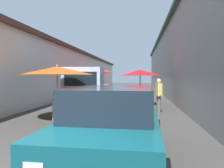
% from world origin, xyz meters
% --- Properties ---
extents(ground, '(90.00, 90.00, 0.00)m').
position_xyz_m(ground, '(13.50, 0.00, 0.00)').
color(ground, '#3D3A38').
extents(building_left_whitewash, '(49.80, 7.50, 4.03)m').
position_xyz_m(building_left_whitewash, '(15.75, 7.21, 2.02)').
color(building_left_whitewash, silver).
rests_on(building_left_whitewash, ground).
extents(building_right_concrete, '(49.80, 7.50, 5.71)m').
position_xyz_m(building_right_concrete, '(15.75, -7.21, 2.87)').
color(building_right_concrete, gray).
rests_on(building_right_concrete, ground).
extents(fruit_stall_mid_lane, '(2.46, 2.46, 2.41)m').
position_xyz_m(fruit_stall_mid_lane, '(12.97, 1.34, 1.84)').
color(fruit_stall_mid_lane, '#9E9EA3').
rests_on(fruit_stall_mid_lane, ground).
extents(fruit_stall_near_right, '(2.71, 2.71, 2.11)m').
position_xyz_m(fruit_stall_near_right, '(5.83, 1.34, 1.61)').
color(fruit_stall_near_right, '#9E9EA3').
rests_on(fruit_stall_near_right, ground).
extents(fruit_stall_far_right, '(2.30, 2.30, 2.12)m').
position_xyz_m(fruit_stall_far_right, '(10.28, -1.75, 1.55)').
color(fruit_stall_far_right, '#9E9EA3').
rests_on(fruit_stall_far_right, ground).
extents(fruit_stall_far_left, '(2.35, 2.35, 2.23)m').
position_xyz_m(fruit_stall_far_left, '(17.79, 2.24, 1.66)').
color(fruit_stall_far_left, '#9E9EA3').
rests_on(fruit_stall_far_left, ground).
extents(hatchback_car, '(3.96, 2.03, 1.45)m').
position_xyz_m(hatchback_car, '(1.96, -1.22, 0.74)').
color(hatchback_car, '#0F4C56').
rests_on(hatchback_car, ground).
extents(delivery_truck, '(4.98, 2.10, 2.08)m').
position_xyz_m(delivery_truck, '(8.67, 0.94, 1.04)').
color(delivery_truck, black).
rests_on(delivery_truck, ground).
extents(vendor_by_crates, '(0.62, 0.29, 1.56)m').
position_xyz_m(vendor_by_crates, '(8.04, -2.56, 0.89)').
color(vendor_by_crates, '#665B4C').
rests_on(vendor_by_crates, ground).
extents(parked_scooter, '(1.69, 0.32, 1.14)m').
position_xyz_m(parked_scooter, '(13.91, -2.05, 0.45)').
color(parked_scooter, black).
rests_on(parked_scooter, ground).
extents(plastic_stool, '(0.30, 0.30, 0.43)m').
position_xyz_m(plastic_stool, '(14.81, -2.96, 0.33)').
color(plastic_stool, '#1E8C3F').
rests_on(plastic_stool, ground).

